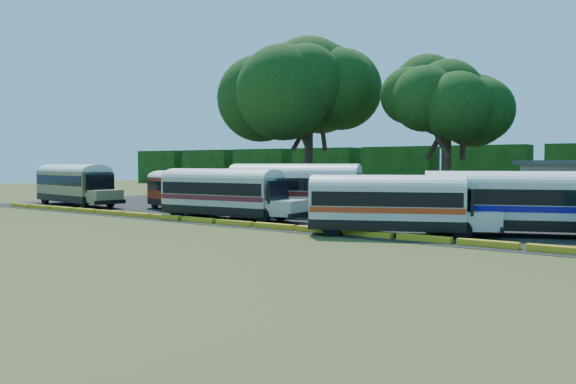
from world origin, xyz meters
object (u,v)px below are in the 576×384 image
Objects in this scene: bus_cream_west at (224,191)px; tree_west at (309,85)px; bus_red at (182,188)px; bus_white_red at (390,201)px; bus_beige at (75,182)px.

tree_west is (-3.77, 15.95, 9.11)m from bus_cream_west.
bus_white_red is (19.84, -4.21, -0.01)m from bus_red.
bus_beige is 1.16× the size of bus_red.
bus_red is at bearing -104.92° from tree_west.
bus_red is at bearing 143.83° from bus_white_red.
tree_west reaches higher than bus_cream_west.
tree_west is at bearing 98.12° from bus_cream_west.
tree_west is at bearing 52.23° from bus_beige.
tree_west is at bearing 93.54° from bus_red.
bus_beige is 11.76m from bus_red.
bus_beige reaches higher than bus_red.
bus_white_red is at bearing 6.47° from bus_red.
bus_beige is at bearing -153.22° from bus_red.
tree_west reaches higher than bus_beige.
bus_white_red is at bearing -46.25° from tree_west.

